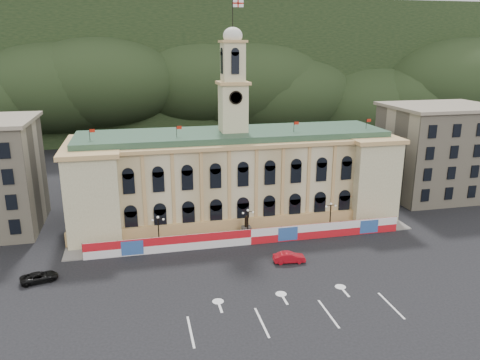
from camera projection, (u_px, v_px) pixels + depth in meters
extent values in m
plane|color=black|center=(280.00, 292.00, 58.87)|extent=(260.00, 260.00, 0.00)
cube|color=black|center=(176.00, 67.00, 174.55)|extent=(230.00, 70.00, 44.00)
cube|color=#595651|center=(283.00, 45.00, 161.05)|extent=(22.00, 8.00, 14.00)
cube|color=#595651|center=(25.00, 58.00, 142.60)|extent=(16.00, 7.00, 10.00)
cube|color=beige|center=(233.00, 179.00, 83.16)|extent=(55.00, 15.00, 14.00)
cube|color=tan|center=(243.00, 225.00, 77.46)|extent=(56.00, 0.80, 2.40)
cube|color=tan|center=(233.00, 139.00, 81.13)|extent=(56.20, 16.20, 0.60)
cube|color=#30513C|center=(233.00, 135.00, 80.94)|extent=(53.00, 13.00, 1.20)
cube|color=beige|center=(96.00, 189.00, 77.21)|extent=(8.00, 17.00, 14.00)
cube|color=beige|center=(357.00, 173.00, 87.23)|extent=(8.00, 17.00, 14.00)
cube|color=beige|center=(233.00, 108.00, 79.66)|extent=(4.40, 4.40, 8.00)
cube|color=tan|center=(233.00, 83.00, 78.49)|extent=(5.20, 5.20, 0.50)
cube|color=beige|center=(233.00, 63.00, 77.58)|extent=(3.60, 3.60, 6.50)
cube|color=tan|center=(233.00, 41.00, 76.63)|extent=(4.20, 4.20, 0.40)
cylinder|color=black|center=(236.00, 98.00, 76.95)|extent=(2.20, 0.20, 2.20)
ellipsoid|color=silver|center=(233.00, 36.00, 76.38)|extent=(3.20, 3.20, 2.72)
cylinder|color=black|center=(233.00, 15.00, 75.50)|extent=(0.12, 0.12, 5.00)
cube|color=white|center=(238.00, 3.00, 75.19)|extent=(1.80, 0.04, 1.20)
cube|color=#B61A0B|center=(238.00, 3.00, 75.16)|extent=(1.80, 0.02, 0.22)
cube|color=#B61A0B|center=(238.00, 3.00, 75.16)|extent=(0.22, 0.02, 1.20)
cube|color=tan|center=(438.00, 153.00, 94.57)|extent=(20.00, 16.00, 18.00)
cube|color=gray|center=(443.00, 106.00, 91.99)|extent=(21.00, 17.00, 0.60)
cube|color=red|center=(251.00, 237.00, 72.58)|extent=(50.00, 0.25, 2.50)
cube|color=#2E549A|center=(132.00, 248.00, 68.61)|extent=(3.20, 0.05, 2.20)
cube|color=#2E549A|center=(288.00, 234.00, 73.72)|extent=(3.20, 0.05, 2.20)
cube|color=#2E549A|center=(369.00, 227.00, 76.70)|extent=(3.20, 0.05, 2.20)
cube|color=slate|center=(247.00, 237.00, 75.48)|extent=(56.00, 5.50, 0.16)
cube|color=#595651|center=(246.00, 232.00, 75.48)|extent=(1.40, 1.40, 1.80)
cylinder|color=black|center=(246.00, 222.00, 75.01)|extent=(0.60, 0.60, 1.60)
sphere|color=black|center=(246.00, 217.00, 74.76)|extent=(0.44, 0.44, 0.44)
cylinder|color=black|center=(159.00, 247.00, 71.77)|extent=(0.44, 0.44, 0.30)
cylinder|color=black|center=(159.00, 233.00, 71.15)|extent=(0.18, 0.18, 4.80)
cube|color=black|center=(158.00, 219.00, 70.51)|extent=(1.60, 0.08, 0.08)
sphere|color=silver|center=(153.00, 220.00, 70.38)|extent=(0.36, 0.36, 0.36)
sphere|color=silver|center=(163.00, 219.00, 70.72)|extent=(0.36, 0.36, 0.36)
sphere|color=silver|center=(158.00, 217.00, 70.44)|extent=(0.40, 0.40, 0.40)
cylinder|color=black|center=(248.00, 238.00, 74.75)|extent=(0.44, 0.44, 0.30)
cylinder|color=black|center=(248.00, 225.00, 74.13)|extent=(0.18, 0.18, 4.80)
cube|color=black|center=(248.00, 212.00, 73.49)|extent=(1.60, 0.08, 0.08)
sphere|color=silver|center=(243.00, 213.00, 73.36)|extent=(0.36, 0.36, 0.36)
sphere|color=silver|center=(253.00, 212.00, 73.70)|extent=(0.36, 0.36, 0.36)
sphere|color=silver|center=(248.00, 210.00, 73.42)|extent=(0.40, 0.40, 0.40)
cylinder|color=black|center=(329.00, 231.00, 77.74)|extent=(0.44, 0.44, 0.30)
cylinder|color=black|center=(330.00, 218.00, 77.11)|extent=(0.18, 0.18, 4.80)
cube|color=black|center=(331.00, 205.00, 76.47)|extent=(1.60, 0.08, 0.08)
sphere|color=silver|center=(326.00, 206.00, 76.35)|extent=(0.36, 0.36, 0.36)
sphere|color=silver|center=(335.00, 206.00, 76.69)|extent=(0.36, 0.36, 0.36)
sphere|color=silver|center=(331.00, 204.00, 76.40)|extent=(0.40, 0.40, 0.40)
imported|color=#A40B16|center=(289.00, 257.00, 66.70)|extent=(2.48, 4.89, 1.51)
imported|color=black|center=(39.00, 277.00, 61.27)|extent=(4.53, 5.78, 1.30)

